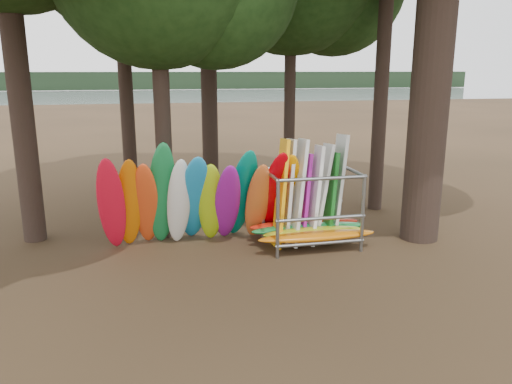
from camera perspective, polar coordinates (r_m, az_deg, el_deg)
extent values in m
plane|color=#47331E|center=(12.03, -0.04, -8.26)|extent=(120.00, 120.00, 0.00)
plane|color=gray|center=(71.07, -10.66, 9.95)|extent=(160.00, 160.00, 0.00)
cube|color=black|center=(120.94, -11.59, 12.36)|extent=(160.00, 4.00, 4.00)
cylinder|color=black|center=(14.30, -26.06, 16.37)|extent=(0.59, 0.59, 10.98)
cylinder|color=black|center=(17.41, -15.08, 18.07)|extent=(0.46, 0.46, 11.89)
cylinder|color=black|center=(17.60, 3.94, 14.30)|extent=(0.39, 0.39, 9.35)
cylinder|color=black|center=(13.50, -10.81, 12.40)|extent=(0.44, 0.44, 8.48)
cylinder|color=black|center=(16.70, 14.69, 20.50)|extent=(0.45, 0.45, 13.17)
ellipsoid|color=red|center=(12.69, -16.18, -1.49)|extent=(0.69, 1.57, 2.70)
ellipsoid|color=#D06106|center=(12.90, -14.29, -1.35)|extent=(0.81, 1.42, 2.59)
ellipsoid|color=#D74317|center=(12.98, -12.45, -1.42)|extent=(0.67, 1.52, 2.49)
ellipsoid|color=#146C35|center=(12.93, -10.68, -0.30)|extent=(0.89, 1.44, 2.95)
ellipsoid|color=silver|center=(12.92, -8.81, -1.18)|extent=(0.77, 1.34, 2.55)
ellipsoid|color=#1682BE|center=(13.04, -7.04, -0.81)|extent=(0.88, 1.86, 2.67)
ellipsoid|color=#99BE12|center=(13.05, -5.20, -1.26)|extent=(0.77, 1.41, 2.41)
ellipsoid|color=#89158D|center=(12.96, -3.31, -1.30)|extent=(0.72, 1.79, 2.46)
ellipsoid|color=#037A65|center=(13.19, -1.70, -0.31)|extent=(0.98, 1.79, 2.74)
ellipsoid|color=#C75A23|center=(13.15, 0.21, -1.15)|extent=(0.67, 1.40, 2.36)
ellipsoid|color=#AE0008|center=(13.22, 1.94, -0.41)|extent=(0.89, 1.81, 2.71)
ellipsoid|color=orange|center=(13.45, 3.50, -0.38)|extent=(0.82, 1.63, 2.60)
ellipsoid|color=#C7650B|center=(12.77, 7.04, -5.02)|extent=(3.10, 0.55, 0.24)
ellipsoid|color=#A4A816|center=(13.07, 6.54, -4.56)|extent=(2.70, 0.55, 0.24)
ellipsoid|color=#1B7B36|center=(13.37, 6.08, -4.12)|extent=(3.16, 0.55, 0.24)
ellipsoid|color=red|center=(13.70, 5.60, -3.66)|extent=(3.11, 0.55, 0.24)
cube|color=#FFAB0D|center=(12.82, 2.84, -0.26)|extent=(0.38, 0.80, 2.84)
cube|color=silver|center=(13.05, 3.61, -0.09)|extent=(0.37, 0.81, 2.81)
cube|color=silver|center=(12.94, 4.82, -0.17)|extent=(0.46, 0.81, 2.83)
cube|color=#A81C9F|center=(13.28, 5.46, -0.75)|extent=(0.35, 0.78, 2.42)
cube|color=white|center=(13.11, 6.74, -0.47)|extent=(0.38, 0.78, 2.64)
cube|color=silver|center=(13.37, 7.39, -0.12)|extent=(0.61, 0.81, 2.66)
cube|color=#17671E|center=(13.37, 8.48, -0.69)|extent=(0.34, 0.76, 2.45)
cube|color=silver|center=(13.54, 9.19, 0.45)|extent=(0.49, 0.83, 2.88)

